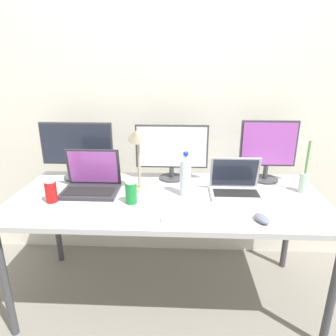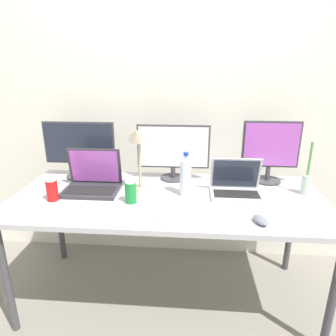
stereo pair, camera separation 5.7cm
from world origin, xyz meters
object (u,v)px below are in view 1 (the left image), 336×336
at_px(keyboard_main, 204,217).
at_px(laptop_silver, 91,182).
at_px(monitor_left, 77,149).
at_px(water_bottle, 185,176).
at_px(work_desk, 168,204).
at_px(monitor_center, 172,150).
at_px(laptop_secondary, 235,185).
at_px(bamboo_vase, 304,181).
at_px(monitor_right, 268,149).
at_px(soda_can_by_laptop, 51,192).
at_px(desk_lamp, 137,147).
at_px(soda_can_near_keyboard, 131,193).
at_px(mouse_by_keyboard, 262,219).

bearing_deg(keyboard_main, laptop_silver, 156.37).
xyz_separation_m(monitor_left, water_bottle, (0.74, -0.27, -0.09)).
bearing_deg(laptop_silver, keyboard_main, -26.20).
height_order(work_desk, monitor_center, monitor_center).
bearing_deg(work_desk, laptop_secondary, 8.04).
bearing_deg(bamboo_vase, work_desk, -173.28).
relative_size(monitor_right, laptop_silver, 1.21).
relative_size(monitor_center, bamboo_vase, 1.49).
height_order(keyboard_main, bamboo_vase, bamboo_vase).
distance_m(laptop_secondary, soda_can_by_laptop, 1.10).
bearing_deg(desk_lamp, soda_can_near_keyboard, -97.41).
bearing_deg(soda_can_near_keyboard, mouse_by_keyboard, -15.23).
height_order(monitor_left, keyboard_main, monitor_left).
bearing_deg(work_desk, mouse_by_keyboard, -31.07).
xyz_separation_m(monitor_center, soda_can_by_laptop, (-0.68, -0.41, -0.15)).
bearing_deg(desk_lamp, laptop_secondary, 0.58).
xyz_separation_m(monitor_left, laptop_secondary, (1.05, -0.24, -0.16)).
bearing_deg(bamboo_vase, soda_can_by_laptop, -172.05).
bearing_deg(laptop_silver, bamboo_vase, 1.77).
bearing_deg(desk_lamp, laptop_silver, 178.84).
bearing_deg(soda_can_by_laptop, water_bottle, 9.89).
xyz_separation_m(laptop_silver, keyboard_main, (0.69, -0.34, -0.05)).
relative_size(laptop_silver, soda_can_near_keyboard, 2.72).
xyz_separation_m(monitor_left, monitor_right, (1.30, 0.00, 0.01)).
height_order(monitor_center, mouse_by_keyboard, monitor_center).
bearing_deg(monitor_right, soda_can_near_keyboard, -154.95).
bearing_deg(desk_lamp, bamboo_vase, 2.61).
bearing_deg(water_bottle, monitor_center, 108.68).
bearing_deg(soda_can_by_laptop, soda_can_near_keyboard, 0.81).
xyz_separation_m(monitor_left, monitor_center, (0.65, 0.00, -0.00)).
relative_size(keyboard_main, soda_can_near_keyboard, 3.49).
bearing_deg(mouse_by_keyboard, soda_can_by_laptop, 151.87).
relative_size(monitor_left, bamboo_vase, 1.50).
distance_m(monitor_left, laptop_secondary, 1.09).
bearing_deg(water_bottle, mouse_by_keyboard, -39.52).
height_order(work_desk, water_bottle, water_bottle).
bearing_deg(work_desk, soda_can_near_keyboard, -152.92).
bearing_deg(soda_can_near_keyboard, water_bottle, 22.50).
relative_size(monitor_center, laptop_silver, 1.43).
xyz_separation_m(monitor_right, keyboard_main, (-0.46, -0.58, -0.21)).
bearing_deg(desk_lamp, mouse_by_keyboard, -27.20).
distance_m(water_bottle, bamboo_vase, 0.74).
height_order(monitor_left, desk_lamp, desk_lamp).
relative_size(keyboard_main, bamboo_vase, 1.33).
bearing_deg(water_bottle, laptop_secondary, 6.51).
bearing_deg(monitor_center, monitor_right, 0.15).
bearing_deg(monitor_center, laptop_secondary, -30.79).
relative_size(work_desk, desk_lamp, 4.39).
distance_m(monitor_left, monitor_right, 1.30).
height_order(soda_can_near_keyboard, bamboo_vase, bamboo_vase).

